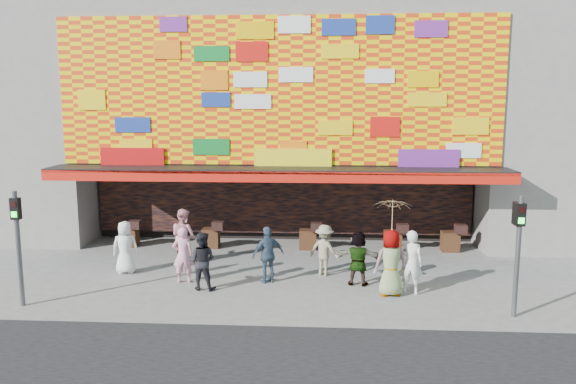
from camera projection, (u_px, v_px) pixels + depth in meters
The scene contains 14 objects.
ground at pixel (268, 291), 15.59m from camera, with size 90.00×90.00×0.00m, color slate.
shop_building at pixel (286, 101), 22.81m from camera, with size 15.20×9.40×10.00m.
signal_left at pixel (18, 235), 14.18m from camera, with size 0.22×0.20×3.00m.
signal_right at pixel (518, 243), 13.44m from camera, with size 0.22×0.20×3.00m.
ped_a at pixel (125, 247), 17.11m from camera, with size 0.79×0.52×1.62m, color white.
ped_b at pixel (183, 255), 16.22m from camera, with size 0.60×0.39×1.64m, color pink.
ped_c at pixel (202, 261), 15.62m from camera, with size 0.80×0.62×1.64m, color black.
ped_d at pixel (325, 250), 16.93m from camera, with size 1.00×0.58×1.55m, color gray.
ped_e at pixel (268, 255), 16.22m from camera, with size 0.97×0.40×1.66m, color #384D63.
ped_f at pixel (358, 258), 16.00m from camera, with size 1.46×0.47×1.58m, color gray.
ped_g at pixel (391, 263), 15.11m from camera, with size 0.89×0.58×1.82m, color gray.
ped_h at pixel (411, 262), 15.26m from camera, with size 0.65×0.43×1.78m, color white.
ped_i at pixel (184, 236), 18.18m from camera, with size 0.87×0.68×1.80m, color pink.
parasol at pixel (392, 217), 14.91m from camera, with size 1.26×1.28×1.90m.
Camera 1 is at (1.47, -14.89, 5.20)m, focal length 35.00 mm.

